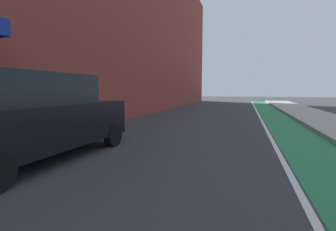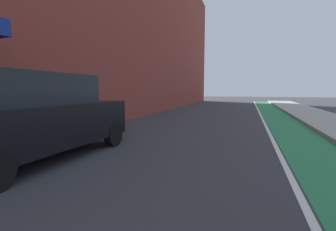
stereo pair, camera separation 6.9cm
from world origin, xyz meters
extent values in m
plane|color=#38383D|center=(0.00, 16.52, 0.00)|extent=(90.29, 90.29, 0.00)
cube|color=#2D8451|center=(3.28, 18.52, 0.00)|extent=(1.60, 41.04, 0.00)
cube|color=white|center=(2.38, 18.52, 0.00)|extent=(0.12, 41.04, 0.00)
cube|color=#A8A59E|center=(5.42, 18.52, 0.07)|extent=(2.69, 41.04, 0.14)
cube|color=brown|center=(-5.88, 18.52, 6.45)|extent=(3.00, 41.04, 12.90)
cube|color=black|center=(-3.03, 8.86, 0.80)|extent=(2.07, 4.60, 0.95)
cube|color=black|center=(-3.03, 8.63, 1.60)|extent=(1.79, 2.77, 0.75)
cylinder|color=black|center=(-3.87, 10.61, 0.33)|extent=(0.24, 0.67, 0.66)
cylinder|color=black|center=(-2.09, 10.56, 0.33)|extent=(0.24, 0.67, 0.66)
camera|label=1|loc=(1.50, 4.43, 1.63)|focal=26.14mm
camera|label=2|loc=(1.57, 4.45, 1.63)|focal=26.14mm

